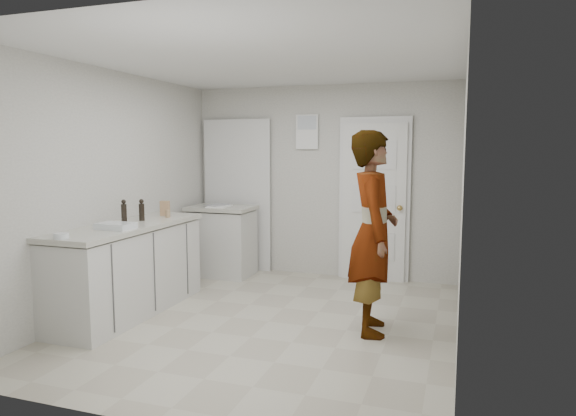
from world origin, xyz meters
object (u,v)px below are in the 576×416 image
(baking_dish, at_px, (116,226))
(egg_bowl, at_px, (61,236))
(oil_cruet_b, at_px, (124,212))
(spice_jar, at_px, (168,214))
(oil_cruet_a, at_px, (142,210))
(cake_mix_box, at_px, (165,208))
(person, at_px, (373,233))

(baking_dish, distance_m, egg_bowl, 0.60)
(oil_cruet_b, xyz_separation_m, egg_bowl, (0.03, -0.91, -0.09))
(spice_jar, bearing_deg, baking_dish, -92.09)
(oil_cruet_a, bearing_deg, baking_dish, -80.48)
(spice_jar, relative_size, oil_cruet_a, 0.36)
(cake_mix_box, bearing_deg, baking_dish, -97.69)
(cake_mix_box, height_order, oil_cruet_b, oil_cruet_b)
(person, distance_m, oil_cruet_b, 2.50)
(oil_cruet_a, xyz_separation_m, baking_dish, (0.09, -0.56, -0.08))
(oil_cruet_b, relative_size, egg_bowl, 1.98)
(spice_jar, xyz_separation_m, oil_cruet_b, (-0.16, -0.55, 0.08))
(person, bearing_deg, spice_jar, 69.94)
(person, xyz_separation_m, baking_dish, (-2.35, -0.56, 0.03))
(cake_mix_box, bearing_deg, oil_cruet_a, -104.72)
(spice_jar, relative_size, oil_cruet_b, 0.34)
(person, distance_m, spice_jar, 2.34)
(oil_cruet_a, distance_m, egg_bowl, 1.16)
(person, bearing_deg, baking_dish, 90.82)
(person, bearing_deg, egg_bowl, 102.63)
(person, height_order, oil_cruet_a, person)
(spice_jar, height_order, oil_cruet_a, oil_cruet_a)
(oil_cruet_a, bearing_deg, cake_mix_box, 87.31)
(cake_mix_box, distance_m, oil_cruet_b, 0.67)
(cake_mix_box, xyz_separation_m, baking_dish, (0.07, -0.98, -0.06))
(baking_dish, xyz_separation_m, egg_bowl, (-0.10, -0.59, -0.00))
(person, distance_m, baking_dish, 2.42)
(oil_cruet_a, relative_size, baking_dish, 0.70)
(cake_mix_box, relative_size, oil_cruet_a, 0.74)
(person, xyz_separation_m, oil_cruet_b, (-2.48, -0.25, 0.12))
(egg_bowl, bearing_deg, baking_dish, 80.49)
(oil_cruet_a, distance_m, oil_cruet_b, 0.25)
(egg_bowl, bearing_deg, cake_mix_box, 89.08)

